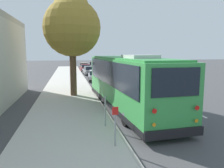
{
  "coord_description": "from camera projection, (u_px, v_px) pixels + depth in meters",
  "views": [
    {
      "loc": [
        -12.0,
        3.94,
        3.48
      ],
      "look_at": [
        2.52,
        1.04,
        1.3
      ],
      "focal_mm": 35.0,
      "sensor_mm": 36.0,
      "label": 1
    }
  ],
  "objects": [
    {
      "name": "ground_plane",
      "position": [
        137.0,
        111.0,
        12.92
      ],
      "size": [
        160.0,
        160.0,
        0.0
      ],
      "primitive_type": "plane",
      "color": "#474749"
    },
    {
      "name": "street_tree",
      "position": [
        72.0,
        24.0,
        16.31
      ],
      "size": [
        4.29,
        4.29,
        7.9
      ],
      "color": "brown",
      "rests_on": "sidewalk_slab"
    },
    {
      "name": "sign_post_near",
      "position": [
        115.0,
        126.0,
        7.71
      ],
      "size": [
        0.06,
        0.22,
        1.43
      ],
      "color": "gray",
      "rests_on": "sidewalk_slab"
    },
    {
      "name": "parked_sedan_silver",
      "position": [
        96.0,
        76.0,
        26.55
      ],
      "size": [
        4.34,
        2.04,
        1.28
      ],
      "rotation": [
        0.0,
        0.0,
        -0.07
      ],
      "color": "#A8AAAF",
      "rests_on": "ground"
    },
    {
      "name": "sign_post_far",
      "position": [
        105.0,
        111.0,
        9.78
      ],
      "size": [
        0.06,
        0.06,
        1.4
      ],
      "color": "gray",
      "rests_on": "sidewalk_slab"
    },
    {
      "name": "sidewalk_slab",
      "position": [
        67.0,
        114.0,
        12.11
      ],
      "size": [
        80.0,
        4.21,
        0.15
      ],
      "primitive_type": "cube",
      "color": "beige",
      "rests_on": "ground"
    },
    {
      "name": "curb_strip",
      "position": [
        105.0,
        112.0,
        12.53
      ],
      "size": [
        80.0,
        0.14,
        0.15
      ],
      "primitive_type": "cube",
      "color": "#AAA69D",
      "rests_on": "ground"
    },
    {
      "name": "lane_stripe_ahead",
      "position": [
        155.0,
        93.0,
        18.56
      ],
      "size": [
        2.4,
        0.14,
        0.01
      ],
      "primitive_type": "cube",
      "color": "silver",
      "rests_on": "ground"
    },
    {
      "name": "lane_stripe_mid",
      "position": [
        194.0,
        112.0,
        12.74
      ],
      "size": [
        2.4,
        0.14,
        0.01
      ],
      "primitive_type": "cube",
      "color": "silver",
      "rests_on": "ground"
    },
    {
      "name": "shuttle_bus",
      "position": [
        127.0,
        80.0,
        13.36
      ],
      "size": [
        11.42,
        3.37,
        3.33
      ],
      "rotation": [
        0.0,
        0.0,
        0.06
      ],
      "color": "green",
      "rests_on": "ground"
    },
    {
      "name": "parked_sedan_gray",
      "position": [
        90.0,
        71.0,
        33.49
      ],
      "size": [
        4.3,
        1.98,
        1.32
      ],
      "rotation": [
        0.0,
        0.0,
        0.07
      ],
      "color": "slate",
      "rests_on": "ground"
    },
    {
      "name": "parked_sedan_maroon",
      "position": [
        85.0,
        68.0,
        39.31
      ],
      "size": [
        4.26,
        1.91,
        1.27
      ],
      "rotation": [
        0.0,
        0.0,
        0.04
      ],
      "color": "maroon",
      "rests_on": "ground"
    },
    {
      "name": "parked_sedan_tan",
      "position": [
        84.0,
        66.0,
        44.64
      ],
      "size": [
        4.27,
        2.04,
        1.28
      ],
      "rotation": [
        0.0,
        0.0,
        -0.09
      ],
      "color": "tan",
      "rests_on": "ground"
    }
  ]
}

